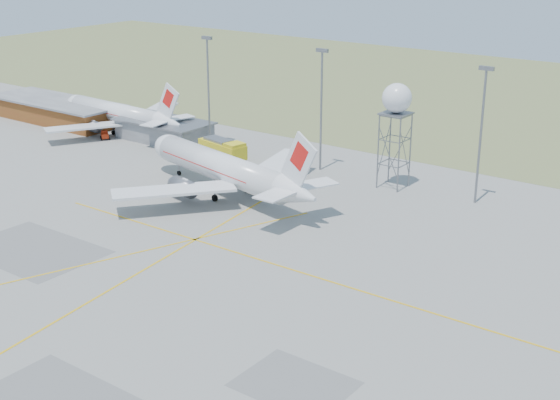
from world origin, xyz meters
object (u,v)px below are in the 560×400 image
Objects in this scene: airliner_main at (225,169)px; radar_tower at (395,130)px; airliner_far at (119,114)px; fire_truck at (223,151)px; baggage_tug at (105,136)px.

airliner_main is 2.34× the size of radar_tower.
airliner_main reaches higher than airliner_far.
airliner_main is 18.06m from fire_truck.
fire_truck is at bearing 176.29° from airliner_far.
airliner_main is 27.15m from radar_tower.
radar_tower is at bearing 42.67° from baggage_tug.
radar_tower is 1.60× the size of fire_truck.
fire_truck is at bearing 40.12° from baggage_tug.
radar_tower reaches higher than airliner_far.
airliner_far is (-42.74, 17.19, -0.50)m from airliner_main.
airliner_main is at bearing -135.54° from radar_tower.
airliner_main reaches higher than fire_truck.
airliner_far reaches higher than baggage_tug.
baggage_tug is (-28.45, -2.34, -1.29)m from fire_truck.
airliner_main is 41.97m from baggage_tug.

